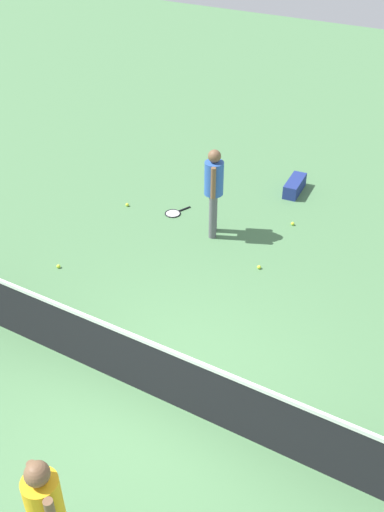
{
  "coord_description": "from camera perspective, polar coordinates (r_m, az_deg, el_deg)",
  "views": [
    {
      "loc": [
        -3.0,
        4.42,
        6.05
      ],
      "look_at": [
        0.67,
        -1.94,
        0.9
      ],
      "focal_mm": 41.79,
      "sensor_mm": 36.0,
      "label": 1
    }
  ],
  "objects": [
    {
      "name": "court_net",
      "position": [
        7.7,
        -2.93,
        -11.1
      ],
      "size": [
        10.09,
        0.09,
        1.07
      ],
      "color": "#4C4C51",
      "rests_on": "ground_plane"
    },
    {
      "name": "tennis_ball_baseline",
      "position": [
        10.48,
        -12.67,
        -0.97
      ],
      "size": [
        0.07,
        0.07,
        0.07
      ],
      "primitive_type": "sphere",
      "color": "#C6E033",
      "rests_on": "ground_plane"
    },
    {
      "name": "tennis_ball_midcourt",
      "position": [
        10.27,
        6.44,
        -1.06
      ],
      "size": [
        0.07,
        0.07,
        0.07
      ],
      "primitive_type": "sphere",
      "color": "#C6E033",
      "rests_on": "ground_plane"
    },
    {
      "name": "equipment_bag",
      "position": [
        12.67,
        9.85,
        6.7
      ],
      "size": [
        0.36,
        0.82,
        0.28
      ],
      "color": "navy",
      "rests_on": "ground_plane"
    },
    {
      "name": "tennis_ball_near_player",
      "position": [
        12.06,
        -6.22,
        4.9
      ],
      "size": [
        0.07,
        0.07,
        0.07
      ],
      "primitive_type": "sphere",
      "color": "#C6E033",
      "rests_on": "ground_plane"
    },
    {
      "name": "player_near_side",
      "position": [
        10.63,
        2.1,
        6.73
      ],
      "size": [
        0.45,
        0.51,
        1.7
      ],
      "color": "#595960",
      "rests_on": "ground_plane"
    },
    {
      "name": "player_far_side",
      "position": [
        6.07,
        -13.76,
        -22.71
      ],
      "size": [
        0.5,
        0.46,
        1.7
      ],
      "color": "navy",
      "rests_on": "ground_plane"
    },
    {
      "name": "tennis_racket_near_player",
      "position": [
        11.75,
        -1.74,
        4.14
      ],
      "size": [
        0.41,
        0.6,
        0.03
      ],
      "color": "black",
      "rests_on": "ground_plane"
    },
    {
      "name": "ground_plane",
      "position": [
        8.07,
        -2.82,
        -13.56
      ],
      "size": [
        40.0,
        40.0,
        0.0
      ],
      "primitive_type": "plane",
      "color": "#4C7A4C"
    },
    {
      "name": "tennis_ball_by_net",
      "position": [
        11.53,
        9.61,
        3.07
      ],
      "size": [
        0.07,
        0.07,
        0.07
      ],
      "primitive_type": "sphere",
      "color": "#C6E033",
      "rests_on": "ground_plane"
    }
  ]
}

